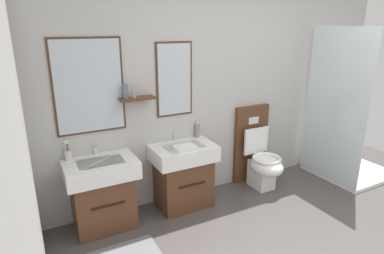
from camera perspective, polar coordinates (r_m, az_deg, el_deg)
name	(u,v)px	position (r m, az deg, el deg)	size (l,w,h in m)	color
wall_back	(225,83)	(3.92, 5.74, 7.71)	(4.60, 0.27, 2.61)	#B7B5B2
wall_left	(17,197)	(1.50, -28.35, -10.80)	(0.12, 3.87, 2.61)	#B7B5B2
vanity_sink_left	(103,192)	(3.40, -15.40, -10.85)	(0.68, 0.47, 0.72)	#56331E
tap_on_left_sink	(95,148)	(3.39, -16.60, -3.55)	(0.03, 0.13, 0.11)	silver
vanity_sink_right	(183,173)	(3.65, -1.59, -8.11)	(0.68, 0.47, 0.72)	#56331E
tap_on_right_sink	(176,135)	(3.64, -2.83, -1.35)	(0.03, 0.13, 0.11)	silver
toilet	(258,157)	(4.19, 11.53, -5.17)	(0.48, 0.63, 1.00)	#56331E
toothbrush_cup	(68,154)	(3.35, -20.92, -4.46)	(0.07, 0.07, 0.21)	silver
soap_dispenser	(197,130)	(3.76, 0.93, -0.58)	(0.06, 0.06, 0.19)	gray
folded_hand_towel	(185,148)	(3.38, -1.22, -3.70)	(0.22, 0.16, 0.04)	white
shower_tray	(344,148)	(4.78, 25.15, -3.31)	(0.97, 0.89, 1.95)	white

